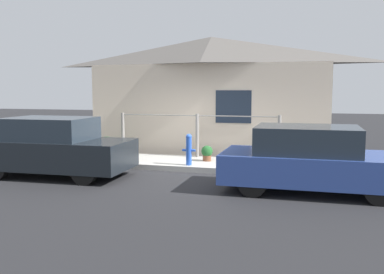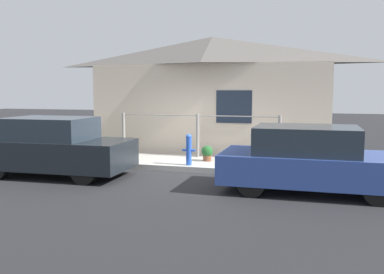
{
  "view_description": "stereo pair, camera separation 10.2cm",
  "coord_description": "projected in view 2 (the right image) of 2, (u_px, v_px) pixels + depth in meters",
  "views": [
    {
      "loc": [
        3.22,
        -10.55,
        2.16
      ],
      "look_at": [
        0.22,
        0.3,
        0.9
      ],
      "focal_mm": 40.0,
      "sensor_mm": 36.0,
      "label": 1
    },
    {
      "loc": [
        3.31,
        -10.52,
        2.16
      ],
      "look_at": [
        0.22,
        0.3,
        0.9
      ],
      "focal_mm": 40.0,
      "sensor_mm": 36.0,
      "label": 2
    }
  ],
  "objects": [
    {
      "name": "house",
      "position": [
        211.0,
        59.0,
        14.05
      ],
      "size": [
        8.05,
        2.23,
        3.88
      ],
      "color": "beige",
      "rests_on": "ground_plane"
    },
    {
      "name": "potted_plant_by_fence",
      "position": [
        107.0,
        145.0,
        13.07
      ],
      "size": [
        0.47,
        0.47,
        0.58
      ],
      "color": "slate",
      "rests_on": "sidewalk"
    },
    {
      "name": "ground_plane",
      "position": [
        181.0,
        172.0,
        11.2
      ],
      "size": [
        60.0,
        60.0,
        0.0
      ],
      "primitive_type": "plane",
      "color": "#262628"
    },
    {
      "name": "car_right",
      "position": [
        311.0,
        160.0,
        8.95
      ],
      "size": [
        3.83,
        1.79,
        1.39
      ],
      "rotation": [
        0.0,
        0.0,
        -0.0
      ],
      "color": "#2D4793",
      "rests_on": "ground_plane"
    },
    {
      "name": "fire_hydrant",
      "position": [
        189.0,
        149.0,
        11.34
      ],
      "size": [
        0.35,
        0.16,
        0.84
      ],
      "color": "blue",
      "rests_on": "sidewalk"
    },
    {
      "name": "fence",
      "position": [
        198.0,
        133.0,
        12.71
      ],
      "size": [
        4.9,
        0.1,
        1.28
      ],
      "color": "gray",
      "rests_on": "sidewalk"
    },
    {
      "name": "car_left",
      "position": [
        54.0,
        147.0,
        10.63
      ],
      "size": [
        3.77,
        1.79,
        1.47
      ],
      "rotation": [
        0.0,
        0.0,
        0.03
      ],
      "color": "black",
      "rests_on": "ground_plane"
    },
    {
      "name": "sidewalk",
      "position": [
        190.0,
        163.0,
        12.06
      ],
      "size": [
        24.0,
        1.83,
        0.15
      ],
      "color": "#B2AFA8",
      "rests_on": "ground_plane"
    },
    {
      "name": "potted_plant_near_hydrant",
      "position": [
        207.0,
        153.0,
        12.02
      ],
      "size": [
        0.32,
        0.32,
        0.44
      ],
      "color": "brown",
      "rests_on": "sidewalk"
    }
  ]
}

